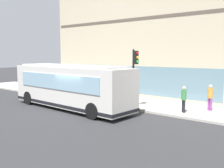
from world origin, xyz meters
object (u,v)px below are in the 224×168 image
fire_hydrant (134,99)px  pedestrian_walking_along_curb (184,98)px  pedestrian_near_building_entrance (210,96)px  traffic_light_near_corner (135,67)px  city_bus_nearside (70,87)px

fire_hydrant → pedestrian_walking_along_curb: pedestrian_walking_along_curb is taller
pedestrian_near_building_entrance → pedestrian_walking_along_curb: size_ratio=1.03×
pedestrian_near_building_entrance → pedestrian_walking_along_curb: 1.94m
fire_hydrant → pedestrian_near_building_entrance: size_ratio=0.43×
traffic_light_near_corner → pedestrian_near_building_entrance: size_ratio=2.35×
city_bus_nearside → fire_hydrant: 4.82m
traffic_light_near_corner → pedestrian_walking_along_curb: 3.84m
pedestrian_near_building_entrance → pedestrian_walking_along_curb: pedestrian_near_building_entrance is taller
city_bus_nearside → traffic_light_near_corner: traffic_light_near_corner is taller
city_bus_nearside → pedestrian_near_building_entrance: city_bus_nearside is taller
fire_hydrant → pedestrian_near_building_entrance: bearing=-79.0°
city_bus_nearside → traffic_light_near_corner: 4.70m
city_bus_nearside → pedestrian_near_building_entrance: 9.41m
city_bus_nearside → fire_hydrant: size_ratio=13.69×
pedestrian_walking_along_curb → pedestrian_near_building_entrance: bearing=-34.8°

